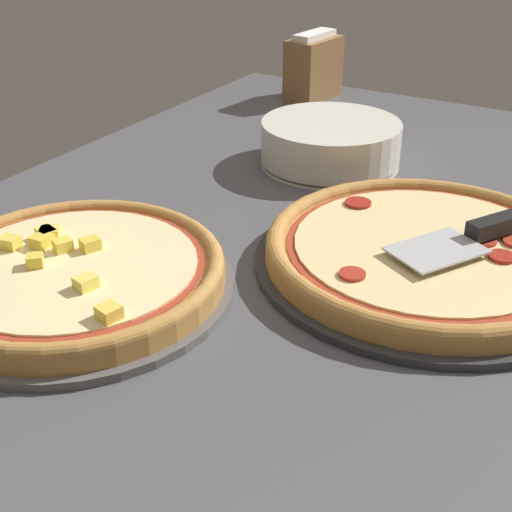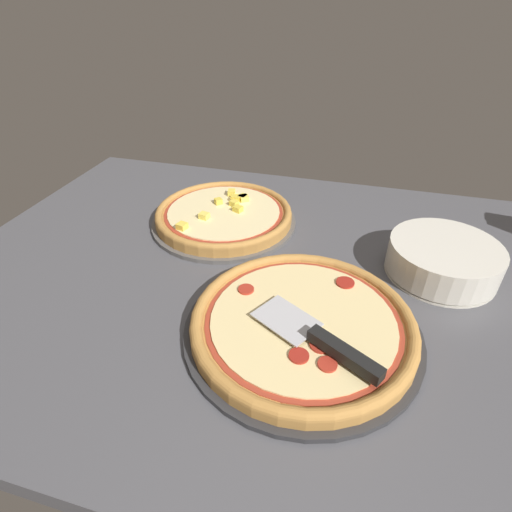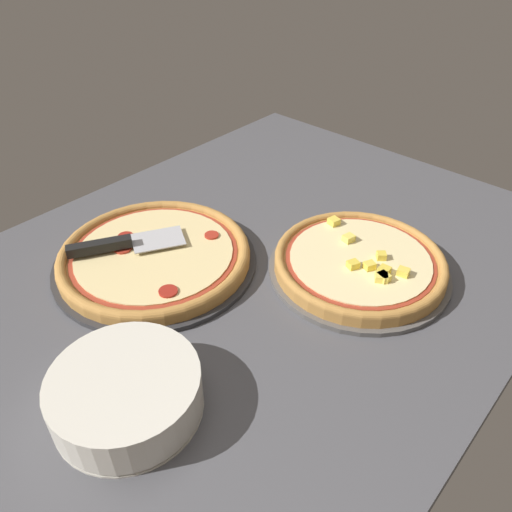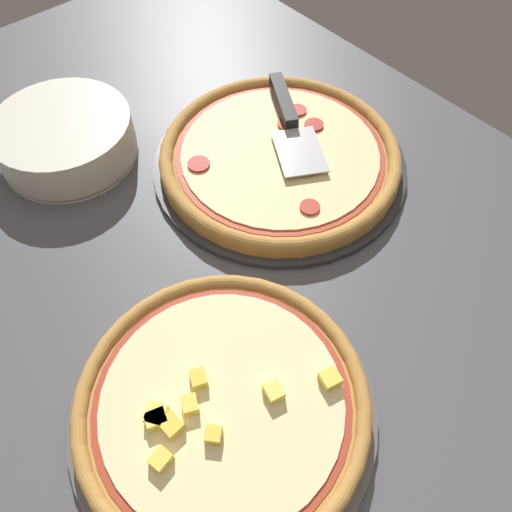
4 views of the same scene
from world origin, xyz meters
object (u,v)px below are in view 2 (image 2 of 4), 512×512
serving_spatula (329,345)px  plate_stack (443,259)px  pizza_back (224,214)px  pizza_front (303,322)px

serving_spatula → plate_stack: bearing=57.2°
pizza_back → plate_stack: 50.58cm
pizza_front → plate_stack: plate_stack is taller
serving_spatula → plate_stack: (19.59, 30.41, -1.13)cm
plate_stack → pizza_front: bearing=-135.3°
serving_spatula → plate_stack: size_ratio=1.01×
pizza_front → serving_spatula: 8.20cm
pizza_front → serving_spatula: serving_spatula is taller
pizza_back → plate_stack: (49.97, -7.76, 0.84)cm
pizza_back → plate_stack: bearing=-8.8°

